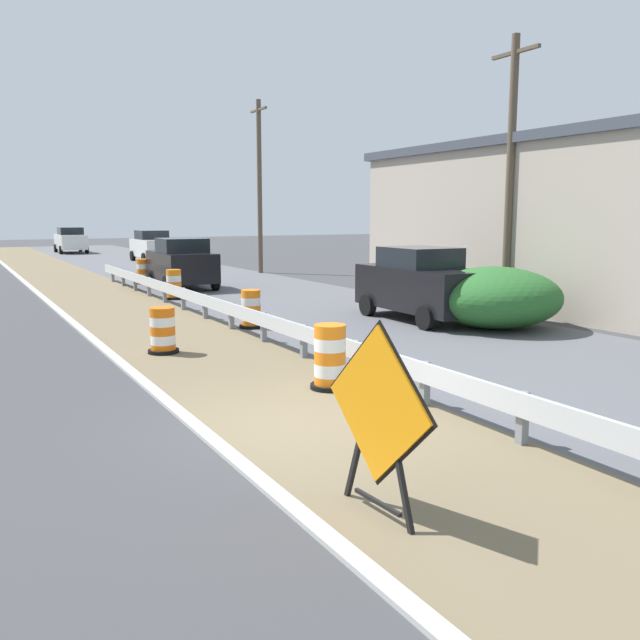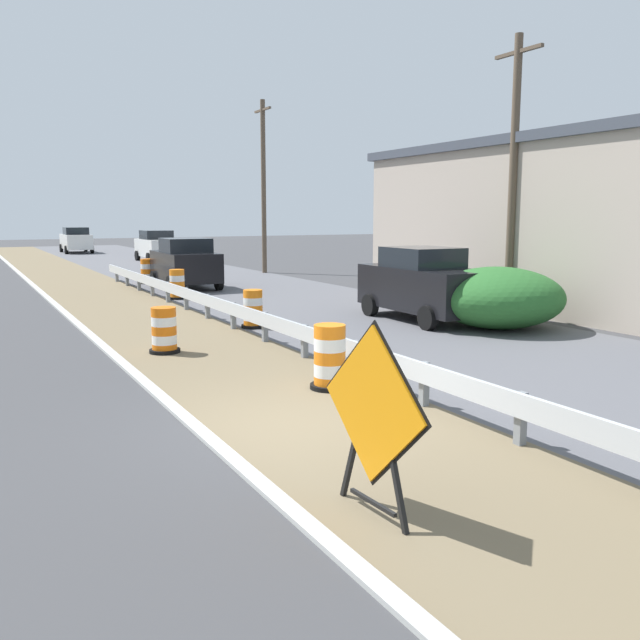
{
  "view_description": "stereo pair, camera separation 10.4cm",
  "coord_description": "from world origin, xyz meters",
  "px_view_note": "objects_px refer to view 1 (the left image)",
  "views": [
    {
      "loc": [
        -4.16,
        -8.12,
        2.95
      ],
      "look_at": [
        1.53,
        2.13,
        1.11
      ],
      "focal_mm": 37.57,
      "sensor_mm": 36.0,
      "label": 1
    },
    {
      "loc": [
        -4.07,
        -8.17,
        2.95
      ],
      "look_at": [
        1.53,
        2.13,
        1.11
      ],
      "focal_mm": 37.57,
      "sensor_mm": 36.0,
      "label": 2
    }
  ],
  "objects_px": {
    "traffic_barrel_farther": "(144,273)",
    "car_lead_near_lane": "(71,240)",
    "traffic_barrel_far": "(174,286)",
    "traffic_barrel_mid": "(251,311)",
    "car_trailing_near_lane": "(153,246)",
    "warning_sign_diamond": "(378,412)",
    "utility_pole_near": "(510,173)",
    "traffic_barrel_close": "(163,333)",
    "traffic_barrel_nearest": "(330,360)",
    "utility_pole_mid": "(260,185)",
    "car_mid_far_lane": "(422,284)",
    "car_lead_far_lane": "(182,263)"
  },
  "relations": [
    {
      "from": "traffic_barrel_farther",
      "to": "car_lead_near_lane",
      "type": "relative_size",
      "value": 0.23
    },
    {
      "from": "traffic_barrel_far",
      "to": "traffic_barrel_mid",
      "type": "bearing_deg",
      "value": -90.22
    },
    {
      "from": "car_lead_near_lane",
      "to": "car_trailing_near_lane",
      "type": "height_order",
      "value": "car_lead_near_lane"
    },
    {
      "from": "warning_sign_diamond",
      "to": "traffic_barrel_farther",
      "type": "relative_size",
      "value": 1.84
    },
    {
      "from": "traffic_barrel_mid",
      "to": "utility_pole_near",
      "type": "xyz_separation_m",
      "value": [
        7.75,
        -1.3,
        3.73
      ]
    },
    {
      "from": "traffic_barrel_mid",
      "to": "traffic_barrel_far",
      "type": "height_order",
      "value": "traffic_barrel_far"
    },
    {
      "from": "traffic_barrel_close",
      "to": "traffic_barrel_nearest",
      "type": "bearing_deg",
      "value": -69.15
    },
    {
      "from": "traffic_barrel_farther",
      "to": "car_trailing_near_lane",
      "type": "relative_size",
      "value": 0.26
    },
    {
      "from": "traffic_barrel_mid",
      "to": "car_trailing_near_lane",
      "type": "relative_size",
      "value": 0.24
    },
    {
      "from": "traffic_barrel_far",
      "to": "car_lead_near_lane",
      "type": "bearing_deg",
      "value": 87.2
    },
    {
      "from": "car_trailing_near_lane",
      "to": "car_lead_near_lane",
      "type": "bearing_deg",
      "value": -167.94
    },
    {
      "from": "warning_sign_diamond",
      "to": "utility_pole_mid",
      "type": "height_order",
      "value": "utility_pole_mid"
    },
    {
      "from": "traffic_barrel_nearest",
      "to": "car_mid_far_lane",
      "type": "bearing_deg",
      "value": 41.32
    },
    {
      "from": "traffic_barrel_close",
      "to": "traffic_barrel_farther",
      "type": "bearing_deg",
      "value": 77.01
    },
    {
      "from": "car_mid_far_lane",
      "to": "utility_pole_mid",
      "type": "height_order",
      "value": "utility_pole_mid"
    },
    {
      "from": "traffic_barrel_farther",
      "to": "car_trailing_near_lane",
      "type": "bearing_deg",
      "value": 73.33
    },
    {
      "from": "traffic_barrel_farther",
      "to": "car_lead_far_lane",
      "type": "xyz_separation_m",
      "value": [
        0.89,
        -2.55,
        0.53
      ]
    },
    {
      "from": "car_lead_near_lane",
      "to": "car_mid_far_lane",
      "type": "height_order",
      "value": "car_mid_far_lane"
    },
    {
      "from": "car_lead_far_lane",
      "to": "car_trailing_near_lane",
      "type": "bearing_deg",
      "value": -9.25
    },
    {
      "from": "warning_sign_diamond",
      "to": "car_trailing_near_lane",
      "type": "distance_m",
      "value": 38.38
    },
    {
      "from": "car_mid_far_lane",
      "to": "warning_sign_diamond",
      "type": "bearing_deg",
      "value": -38.51
    },
    {
      "from": "traffic_barrel_far",
      "to": "utility_pole_near",
      "type": "distance_m",
      "value": 11.88
    },
    {
      "from": "utility_pole_near",
      "to": "traffic_barrel_mid",
      "type": "bearing_deg",
      "value": 170.44
    },
    {
      "from": "traffic_barrel_mid",
      "to": "traffic_barrel_farther",
      "type": "relative_size",
      "value": 0.94
    },
    {
      "from": "traffic_barrel_nearest",
      "to": "traffic_barrel_farther",
      "type": "height_order",
      "value": "traffic_barrel_nearest"
    },
    {
      "from": "car_trailing_near_lane",
      "to": "car_lead_far_lane",
      "type": "xyz_separation_m",
      "value": [
        -3.24,
        -16.35,
        0.03
      ]
    },
    {
      "from": "car_lead_far_lane",
      "to": "utility_pole_mid",
      "type": "height_order",
      "value": "utility_pole_mid"
    },
    {
      "from": "traffic_barrel_mid",
      "to": "car_trailing_near_lane",
      "type": "bearing_deg",
      "value": 80.16
    },
    {
      "from": "traffic_barrel_mid",
      "to": "utility_pole_mid",
      "type": "bearing_deg",
      "value": 65.12
    },
    {
      "from": "traffic_barrel_nearest",
      "to": "car_trailing_near_lane",
      "type": "xyz_separation_m",
      "value": [
        5.93,
        33.09,
        0.48
      ]
    },
    {
      "from": "traffic_barrel_mid",
      "to": "utility_pole_mid",
      "type": "xyz_separation_m",
      "value": [
        7.17,
        15.45,
        4.01
      ]
    },
    {
      "from": "car_lead_far_lane",
      "to": "traffic_barrel_nearest",
      "type": "bearing_deg",
      "value": 172.85
    },
    {
      "from": "utility_pole_mid",
      "to": "traffic_barrel_nearest",
      "type": "bearing_deg",
      "value": -111.15
    },
    {
      "from": "traffic_barrel_far",
      "to": "car_trailing_near_lane",
      "type": "bearing_deg",
      "value": 76.87
    },
    {
      "from": "traffic_barrel_mid",
      "to": "traffic_barrel_farther",
      "type": "distance_m",
      "value": 12.87
    },
    {
      "from": "warning_sign_diamond",
      "to": "utility_pole_mid",
      "type": "bearing_deg",
      "value": -115.73
    },
    {
      "from": "traffic_barrel_nearest",
      "to": "traffic_barrel_mid",
      "type": "bearing_deg",
      "value": 78.56
    },
    {
      "from": "traffic_barrel_close",
      "to": "warning_sign_diamond",
      "type": "bearing_deg",
      "value": -92.42
    },
    {
      "from": "utility_pole_mid",
      "to": "traffic_barrel_farther",
      "type": "bearing_deg",
      "value": -158.74
    },
    {
      "from": "traffic_barrel_nearest",
      "to": "car_lead_near_lane",
      "type": "distance_m",
      "value": 45.95
    },
    {
      "from": "traffic_barrel_far",
      "to": "car_mid_far_lane",
      "type": "distance_m",
      "value": 9.34
    },
    {
      "from": "traffic_barrel_nearest",
      "to": "car_lead_far_lane",
      "type": "xyz_separation_m",
      "value": [
        2.69,
        16.74,
        0.51
      ]
    },
    {
      "from": "car_lead_near_lane",
      "to": "utility_pole_mid",
      "type": "xyz_separation_m",
      "value": [
        5.55,
        -23.97,
        3.47
      ]
    },
    {
      "from": "car_lead_far_lane",
      "to": "traffic_barrel_farther",
      "type": "bearing_deg",
      "value": 21.19
    },
    {
      "from": "warning_sign_diamond",
      "to": "traffic_barrel_mid",
      "type": "bearing_deg",
      "value": -111.0
    },
    {
      "from": "traffic_barrel_close",
      "to": "car_lead_far_lane",
      "type": "height_order",
      "value": "car_lead_far_lane"
    },
    {
      "from": "traffic_barrel_mid",
      "to": "car_lead_near_lane",
      "type": "distance_m",
      "value": 39.46
    },
    {
      "from": "traffic_barrel_far",
      "to": "car_trailing_near_lane",
      "type": "height_order",
      "value": "car_trailing_near_lane"
    },
    {
      "from": "warning_sign_diamond",
      "to": "car_mid_far_lane",
      "type": "xyz_separation_m",
      "value": [
        8.1,
        9.79,
        -0.03
      ]
    },
    {
      "from": "warning_sign_diamond",
      "to": "utility_pole_near",
      "type": "xyz_separation_m",
      "value": [
        11.08,
        9.59,
        3.13
      ]
    }
  ]
}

